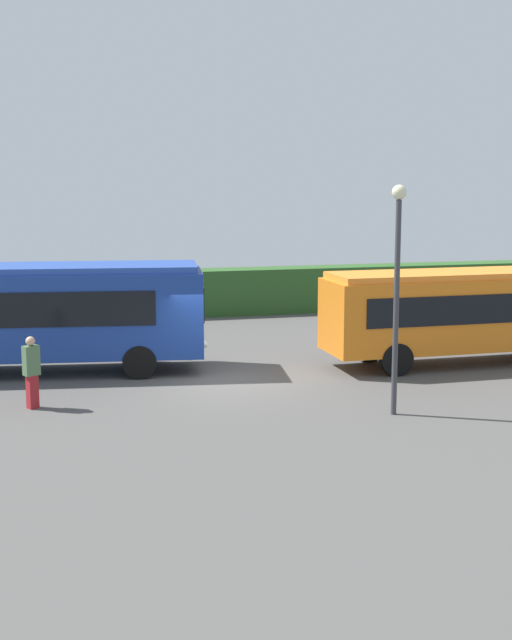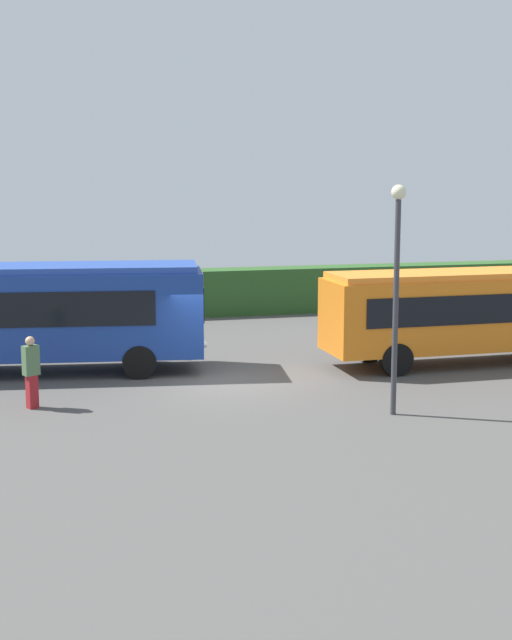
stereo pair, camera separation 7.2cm
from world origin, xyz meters
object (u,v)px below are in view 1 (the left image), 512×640
at_px(person_center, 153,330).
at_px(bus_orange, 466,310).
at_px(bus_blue, 35,311).
at_px(lamppost, 397,274).
at_px(person_left, 32,370).

bearing_deg(person_center, bus_orange, -158.83).
height_order(bus_blue, lamppost, lamppost).
height_order(person_left, lamppost, lamppost).
distance_m(bus_blue, person_left, 4.32).
distance_m(person_center, lamppost, 10.20).
distance_m(bus_blue, person_center, 4.14).
bearing_deg(lamppost, bus_orange, 47.67).
bearing_deg(bus_blue, person_left, -84.53).
xyz_separation_m(bus_blue, lamppost, (8.59, -7.10, 1.67)).
height_order(bus_blue, person_center, bus_blue).
bearing_deg(lamppost, person_center, 119.48).
bearing_deg(person_center, bus_blue, 63.06).
bearing_deg(person_center, lamppost, 160.98).
height_order(bus_orange, person_left, bus_orange).
bearing_deg(person_center, person_left, 97.02).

